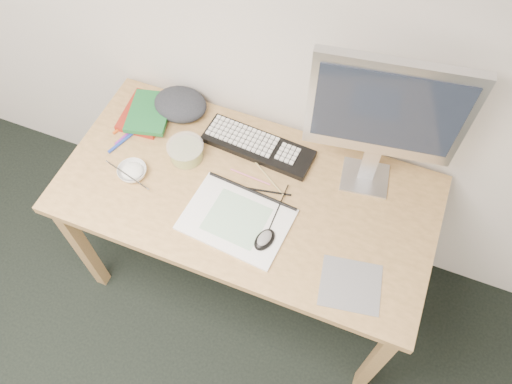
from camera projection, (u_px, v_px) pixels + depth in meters
desk at (247, 203)px, 1.92m from camera, size 1.40×0.70×0.75m
mousepad at (351, 285)px, 1.65m from camera, size 0.23×0.21×0.00m
sketchpad at (237, 219)px, 1.78m from camera, size 0.39×0.30×0.01m
keyboard at (258, 146)px, 1.94m from camera, size 0.45×0.17×0.03m
monitor at (386, 114)px, 1.57m from camera, size 0.50×0.18×0.58m
mouse at (265, 238)px, 1.72m from camera, size 0.08×0.11×0.03m
rice_bowl at (132, 172)px, 1.87m from camera, size 0.14×0.14×0.03m
chopsticks at (127, 175)px, 1.84m from camera, size 0.20×0.07×0.02m
fruit_tub at (186, 151)px, 1.90m from camera, size 0.15×0.15×0.07m
book_red at (145, 113)px, 2.04m from camera, size 0.18×0.24×0.02m
book_green at (149, 112)px, 2.01m from camera, size 0.21×0.25×0.02m
cloth_lump at (180, 104)px, 2.03m from camera, size 0.22×0.20×0.08m
pencil_pink at (250, 177)px, 1.88m from camera, size 0.17×0.02×0.01m
pencil_tan at (270, 179)px, 1.87m from camera, size 0.16×0.11×0.01m
pencil_black at (266, 191)px, 1.85m from camera, size 0.19×0.04×0.01m
marker_blue at (122, 142)px, 1.96m from camera, size 0.06×0.14×0.01m
marker_orange at (126, 124)px, 2.01m from camera, size 0.06×0.12×0.01m
marker_purple at (127, 134)px, 1.98m from camera, size 0.05×0.13×0.01m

